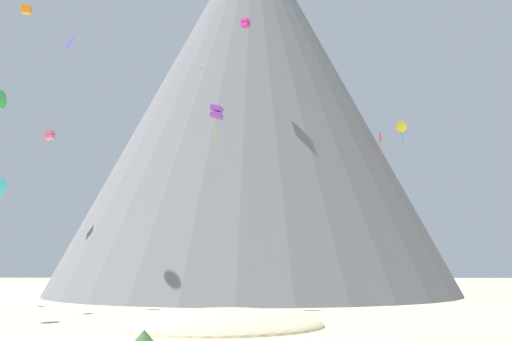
% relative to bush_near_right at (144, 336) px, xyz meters
% --- Properties ---
extents(dune_foreground_left, '(20.73, 20.25, 2.64)m').
position_rel_bush_near_right_xyz_m(dune_foreground_left, '(4.04, 8.89, -0.37)').
color(dune_foreground_left, '#CCBA8E').
rests_on(dune_foreground_left, ground_plane).
extents(bush_near_right, '(1.55, 1.55, 0.73)m').
position_rel_bush_near_right_xyz_m(bush_near_right, '(0.00, 0.00, 0.00)').
color(bush_near_right, '#386633').
rests_on(bush_near_right, ground_plane).
extents(rock_massif, '(86.12, 86.12, 65.95)m').
position_rel_bush_near_right_xyz_m(rock_massif, '(2.39, 60.07, 29.30)').
color(rock_massif, slate).
rests_on(rock_massif, ground_plane).
extents(kite_red_mid, '(0.15, 1.15, 5.21)m').
position_rel_bush_near_right_xyz_m(kite_red_mid, '(23.57, 47.12, 22.13)').
color(kite_red_mid, red).
extents(kite_violet_mid, '(1.50, 1.42, 4.16)m').
position_rel_bush_near_right_xyz_m(kite_violet_mid, '(1.61, 25.71, 20.87)').
color(kite_violet_mid, purple).
extents(kite_orange_high, '(1.18, 1.22, 1.06)m').
position_rel_bush_near_right_xyz_m(kite_orange_high, '(-20.94, 26.76, 33.75)').
color(kite_orange_high, orange).
extents(kite_pink_high, '(0.58, 0.71, 0.84)m').
position_rel_bush_near_right_xyz_m(kite_pink_high, '(-2.55, 45.80, 32.81)').
color(kite_pink_high, pink).
extents(kite_magenta_high, '(1.37, 1.38, 1.04)m').
position_rel_bush_near_right_xyz_m(kite_magenta_high, '(4.08, 39.83, 37.56)').
color(kite_magenta_high, '#D1339E').
extents(kite_green_mid, '(0.47, 1.91, 5.34)m').
position_rel_bush_near_right_xyz_m(kite_green_mid, '(-20.03, 20.90, 21.01)').
color(kite_green_mid, green).
extents(kite_cyan_low, '(1.06, 2.02, 1.89)m').
position_rel_bush_near_right_xyz_m(kite_cyan_low, '(-15.30, 11.99, 10.56)').
color(kite_cyan_low, '#33BCDB').
extents(kite_yellow_mid, '(1.71, 0.91, 3.63)m').
position_rel_bush_near_right_xyz_m(kite_yellow_mid, '(26.37, 45.28, 23.87)').
color(kite_yellow_mid, yellow).
extents(kite_indigo_high, '(1.89, 1.99, 1.90)m').
position_rel_bush_near_right_xyz_m(kite_indigo_high, '(-17.08, 30.91, 31.14)').
color(kite_indigo_high, '#5138B2').
extents(kite_rainbow_mid, '(1.36, 1.30, 1.27)m').
position_rel_bush_near_right_xyz_m(kite_rainbow_mid, '(-23.60, 42.37, 22.30)').
color(kite_rainbow_mid, '#E5668C').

